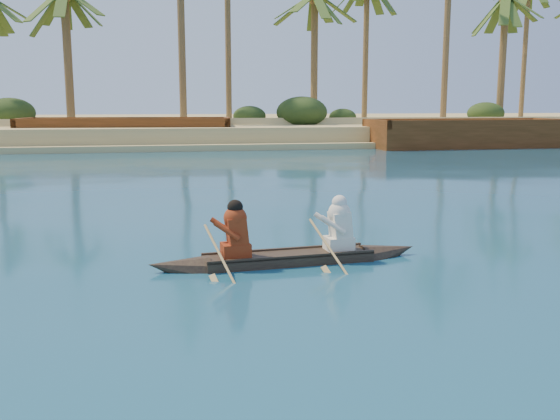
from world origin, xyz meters
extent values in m
plane|color=#0C3551|center=(0.00, 0.00, 0.00)|extent=(160.00, 160.00, 0.00)
cube|color=tan|center=(0.00, 26.00, 0.12)|extent=(150.00, 8.00, 0.50)
cube|color=tan|center=(0.00, 48.00, 0.55)|extent=(150.00, 50.00, 1.50)
cube|color=brown|center=(0.24, 27.00, 0.49)|extent=(13.41, 5.57, 1.63)
cube|color=brown|center=(21.40, 22.46, 0.47)|extent=(12.60, 4.45, 1.56)
camera|label=1|loc=(1.82, -14.29, 2.74)|focal=40.00mm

